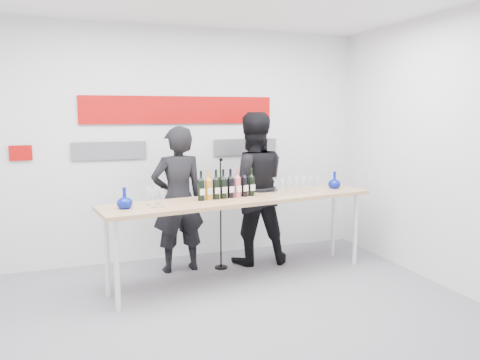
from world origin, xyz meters
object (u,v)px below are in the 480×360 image
(presenter_left, at_px, (178,200))
(tasting_table, at_px, (243,204))
(mic_stand, at_px, (221,235))
(presenter_right, at_px, (252,189))

(presenter_left, bearing_deg, tasting_table, 134.99)
(presenter_left, xyz_separation_m, mic_stand, (0.51, -0.10, -0.46))
(presenter_right, height_order, mic_stand, presenter_right)
(presenter_left, relative_size, presenter_right, 0.92)
(presenter_right, distance_m, mic_stand, 0.71)
(mic_stand, bearing_deg, presenter_right, 14.25)
(tasting_table, xyz_separation_m, presenter_right, (0.32, 0.55, 0.07))
(tasting_table, bearing_deg, presenter_left, 130.55)
(presenter_left, height_order, mic_stand, presenter_left)
(tasting_table, xyz_separation_m, mic_stand, (-0.13, 0.45, -0.47))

